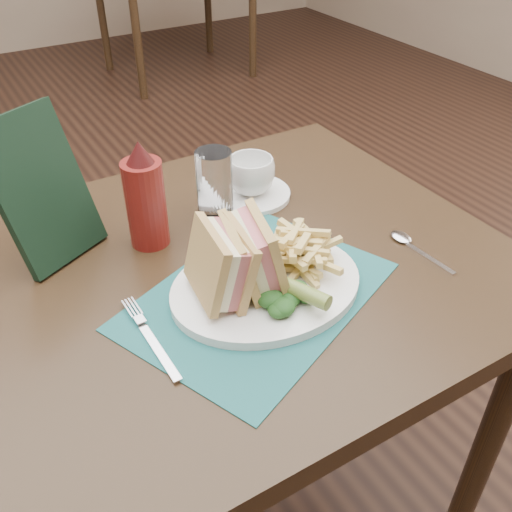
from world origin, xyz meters
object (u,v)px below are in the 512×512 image
(coffee_cup, at_px, (251,175))
(check_presenter, at_px, (41,189))
(placemat, at_px, (258,295))
(plate, at_px, (266,286))
(ketchup_bottle, at_px, (145,194))
(sandwich_half_a, at_px, (206,267))
(drinking_glass, at_px, (215,186))
(table_main, at_px, (233,409))
(saucer, at_px, (251,194))
(sandwich_half_b, at_px, (240,255))
(table_bg_right, at_px, (176,15))

(coffee_cup, relative_size, check_presenter, 0.37)
(placemat, bearing_deg, plate, 11.65)
(plate, xyz_separation_m, ketchup_bottle, (-0.10, 0.21, 0.08))
(sandwich_half_a, xyz_separation_m, coffee_cup, (0.22, 0.24, -0.03))
(plate, distance_m, drinking_glass, 0.23)
(coffee_cup, bearing_deg, drinking_glass, -161.24)
(placemat, distance_m, drinking_glass, 0.24)
(table_main, height_order, plate, plate)
(saucer, bearing_deg, coffee_cup, 0.00)
(coffee_cup, xyz_separation_m, ketchup_bottle, (-0.22, -0.04, 0.05))
(table_main, xyz_separation_m, coffee_cup, (0.14, 0.16, 0.42))
(plate, relative_size, coffee_cup, 3.34)
(sandwich_half_a, distance_m, drinking_glass, 0.24)
(coffee_cup, bearing_deg, ketchup_bottle, -169.23)
(sandwich_half_a, distance_m, ketchup_bottle, 0.20)
(check_presenter, bearing_deg, sandwich_half_b, -77.62)
(ketchup_bottle, xyz_separation_m, check_presenter, (-0.15, 0.05, 0.03))
(table_main, relative_size, check_presenter, 3.69)
(sandwich_half_b, height_order, ketchup_bottle, ketchup_bottle)
(table_bg_right, height_order, placemat, placemat)
(plate, height_order, saucer, plate)
(placemat, distance_m, saucer, 0.29)
(table_bg_right, height_order, ketchup_bottle, ketchup_bottle)
(coffee_cup, distance_m, check_presenter, 0.38)
(placemat, height_order, sandwich_half_b, sandwich_half_b)
(plate, relative_size, ketchup_bottle, 1.61)
(sandwich_half_a, bearing_deg, coffee_cup, 55.58)
(plate, relative_size, sandwich_half_b, 2.61)
(drinking_glass, height_order, check_presenter, check_presenter)
(drinking_glass, bearing_deg, sandwich_half_b, -107.91)
(placemat, distance_m, sandwich_half_a, 0.11)
(placemat, xyz_separation_m, check_presenter, (-0.23, 0.27, 0.12))
(drinking_glass, bearing_deg, saucer, 18.76)
(plate, distance_m, sandwich_half_b, 0.08)
(table_main, xyz_separation_m, saucer, (0.14, 0.16, 0.38))
(placemat, relative_size, saucer, 2.60)
(table_main, xyz_separation_m, sandwich_half_a, (-0.08, -0.08, 0.45))
(coffee_cup, bearing_deg, table_main, -130.94)
(placemat, distance_m, coffee_cup, 0.30)
(plate, bearing_deg, drinking_glass, 82.62)
(placemat, xyz_separation_m, plate, (0.02, 0.00, 0.01))
(plate, relative_size, sandwich_half_a, 2.62)
(table_bg_right, xyz_separation_m, ketchup_bottle, (-1.29, -2.82, 0.47))
(saucer, distance_m, coffee_cup, 0.04)
(placemat, bearing_deg, coffee_cup, 61.43)
(table_bg_right, relative_size, check_presenter, 3.69)
(table_bg_right, distance_m, plate, 3.28)
(table_main, height_order, table_bg_right, same)
(check_presenter, bearing_deg, ketchup_bottle, -47.46)
(table_main, relative_size, plate, 3.00)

